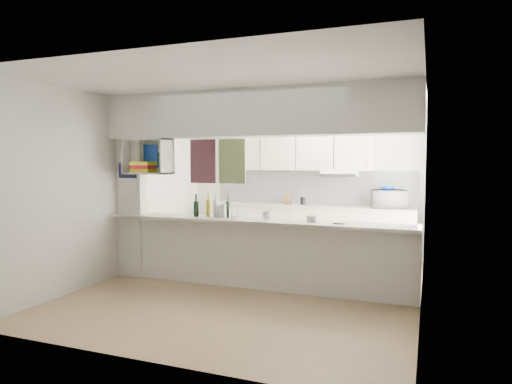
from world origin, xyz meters
The scene contains 16 objects.
floor centered at (0.00, 0.00, 0.00)m, with size 4.80×4.80×0.00m, color tan.
ceiling centered at (0.00, 0.00, 2.60)m, with size 4.80×4.80×0.00m, color white.
wall_back centered at (0.00, 2.40, 1.30)m, with size 4.20×4.20×0.00m, color silver.
wall_left centered at (-2.10, 0.00, 1.30)m, with size 4.80×4.80×0.00m, color silver.
wall_right centered at (2.10, 0.00, 1.30)m, with size 4.80×4.80×0.00m, color silver.
servery_partition centered at (-0.17, 0.00, 1.66)m, with size 4.20×0.50×2.60m.
cubby_shelf centered at (-1.57, -0.06, 1.71)m, with size 0.65×0.35×0.50m.
kitchen_run centered at (0.16, 2.14, 0.83)m, with size 3.60×0.63×2.24m.
microwave centered at (1.56, 2.07, 1.07)m, with size 0.53×0.36×0.29m, color white.
bowl centered at (1.53, 2.04, 1.25)m, with size 0.27×0.27×0.07m, color navy.
dish_rack centered at (-0.42, 0.02, 1.00)m, with size 0.36×0.27×0.19m.
cup centered at (0.22, -0.06, 0.99)m, with size 0.13×0.13×0.10m, color white.
wine_bottles centered at (-0.60, 0.01, 1.04)m, with size 0.52×0.15×0.34m.
plastic_tubs centered at (0.81, 0.02, 0.96)m, with size 0.50×0.18×0.08m.
utensil_jar centered at (0.10, 2.15, 0.99)m, with size 0.10×0.10×0.13m, color black.
knife_block centered at (-0.19, 2.18, 1.01)m, with size 0.09×0.07×0.19m, color brown.
Camera 1 is at (2.16, -5.56, 1.70)m, focal length 32.00 mm.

